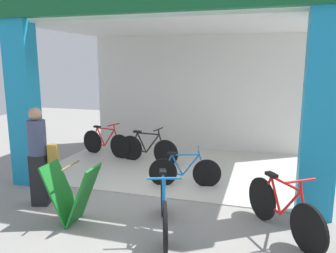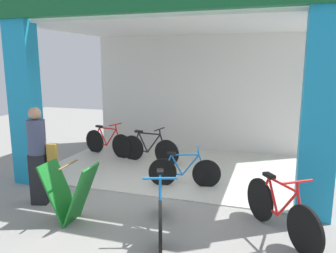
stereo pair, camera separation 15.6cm
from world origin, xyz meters
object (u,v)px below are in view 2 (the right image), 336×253
object	(u,v)px
bicycle_inside_0	(184,171)
sandwich_board_sign	(70,193)
pedestrian_1	(38,155)
bicycle_parked_0	(280,211)
bicycle_inside_1	(149,149)
bicycle_parked_1	(160,207)
bicycle_inside_2	(108,142)

from	to	relation	value
bicycle_inside_0	sandwich_board_sign	distance (m)	2.34
bicycle_inside_0	pedestrian_1	distance (m)	2.71
bicycle_parked_0	bicycle_inside_1	bearing A→B (deg)	138.13
sandwich_board_sign	pedestrian_1	distance (m)	1.08
bicycle_parked_1	pedestrian_1	bearing A→B (deg)	172.43
bicycle_inside_1	bicycle_inside_2	size ratio (longest dim) A/B	1.03
bicycle_parked_1	bicycle_inside_2	bearing A→B (deg)	127.85
sandwich_board_sign	pedestrian_1	size ratio (longest dim) A/B	0.55
pedestrian_1	sandwich_board_sign	bearing A→B (deg)	-26.41
bicycle_inside_0	bicycle_parked_0	bearing A→B (deg)	-38.77
bicycle_parked_0	pedestrian_1	bearing A→B (deg)	-178.79
bicycle_inside_0	bicycle_inside_2	bearing A→B (deg)	147.96
bicycle_inside_1	bicycle_parked_1	bearing A→B (deg)	-66.32
bicycle_inside_2	bicycle_parked_1	distance (m)	4.28
bicycle_parked_0	sandwich_board_sign	world-z (taller)	sandwich_board_sign
bicycle_inside_0	pedestrian_1	world-z (taller)	pedestrian_1
bicycle_inside_0	bicycle_inside_1	world-z (taller)	bicycle_inside_1
bicycle_inside_2	bicycle_inside_1	bearing A→B (deg)	-13.34
bicycle_parked_1	pedestrian_1	distance (m)	2.38
bicycle_inside_1	bicycle_parked_0	xyz separation A→B (m)	(3.00, -2.69, 0.02)
bicycle_parked_1	sandwich_board_sign	world-z (taller)	bicycle_parked_1
bicycle_inside_1	sandwich_board_sign	bearing A→B (deg)	-91.09
bicycle_parked_1	sandwich_board_sign	bearing A→B (deg)	-174.38
bicycle_inside_1	pedestrian_1	xyz separation A→B (m)	(-0.96, -2.77, 0.51)
bicycle_inside_0	sandwich_board_sign	world-z (taller)	sandwich_board_sign
bicycle_parked_0	pedestrian_1	size ratio (longest dim) A/B	0.83
bicycle_parked_0	sandwich_board_sign	bearing A→B (deg)	-170.19
bicycle_inside_0	sandwich_board_sign	bearing A→B (deg)	-123.39
bicycle_parked_0	sandwich_board_sign	size ratio (longest dim) A/B	1.51
bicycle_parked_0	sandwich_board_sign	xyz separation A→B (m)	(-3.06, -0.53, 0.09)
bicycle_parked_1	bicycle_parked_0	bearing A→B (deg)	13.32
bicycle_inside_0	bicycle_inside_1	bearing A→B (deg)	134.13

